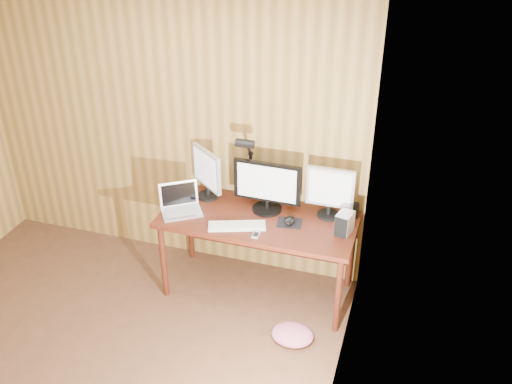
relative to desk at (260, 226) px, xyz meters
The scene contains 14 objects.
room_shell 2.04m from the desk, 118.65° to the right, with size 4.00×4.00×4.00m.
desk is the anchor object (origin of this frame).
monitor_center 0.36m from the desk, 60.59° to the left, with size 0.56×0.25×0.44m.
monitor_left 0.64m from the desk, 166.19° to the left, with size 0.33×0.27×0.44m.
monitor_right 0.66m from the desk, 12.81° to the left, with size 0.39×0.18×0.44m.
laptop 0.69m from the desk, 167.02° to the right, with size 0.40×0.38×0.23m.
keyboard 0.31m from the desk, 115.41° to the right, with size 0.47×0.28×0.02m.
mousepad 0.30m from the desk, 15.28° to the right, with size 0.20×0.16×0.00m, color black.
mouse 0.31m from the desk, 15.28° to the right, with size 0.08×0.12×0.04m, color black.
hard_drive 0.74m from the desk, ahead, with size 0.14×0.18×0.17m.
phone 0.35m from the desk, 79.22° to the right, with size 0.05×0.10×0.01m.
speaker 0.79m from the desk, 12.49° to the left, with size 0.06×0.06×0.13m, color black.
desk_lamp 0.57m from the desk, 135.33° to the left, with size 0.15×0.21×0.65m.
fabric_pile 0.92m from the desk, 52.71° to the right, with size 0.34×0.28×0.11m, color #C45F7F, non-canonical shape.
Camera 1 is at (2.07, -2.11, 3.25)m, focal length 40.00 mm.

